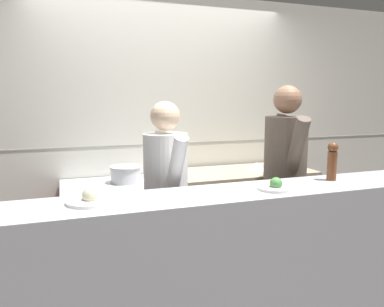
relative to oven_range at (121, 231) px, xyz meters
The scene contains 11 objects.
wall_back_tiled 1.08m from the oven_range, 38.65° to the left, with size 8.00×0.06×2.60m.
oven_range is the anchor object (origin of this frame).
prep_counter 1.20m from the oven_range, ahead, with size 1.36×0.65×0.90m.
pass_counter 1.36m from the oven_range, 58.99° to the right, with size 3.15×0.45×1.03m.
stock_pot 0.51m from the oven_range, 39.82° to the left, with size 0.28×0.28×0.15m.
mixing_bowl_steel 1.44m from the oven_range, ahead, with size 0.20×0.20×0.08m.
plated_dish_main 1.33m from the oven_range, 105.61° to the right, with size 0.28×0.28×0.10m.
plated_dish_appetiser 1.59m from the oven_range, 55.93° to the right, with size 0.23×0.23×0.08m.
pepper_mill 1.88m from the oven_range, 39.53° to the right, with size 0.07×0.07×0.27m.
chef_head_cook 0.82m from the oven_range, 68.67° to the right, with size 0.35×0.69×1.59m.
chef_sous 1.50m from the oven_range, 25.77° to the right, with size 0.41×0.75×1.71m.
Camera 1 is at (-0.95, -2.34, 1.62)m, focal length 35.00 mm.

